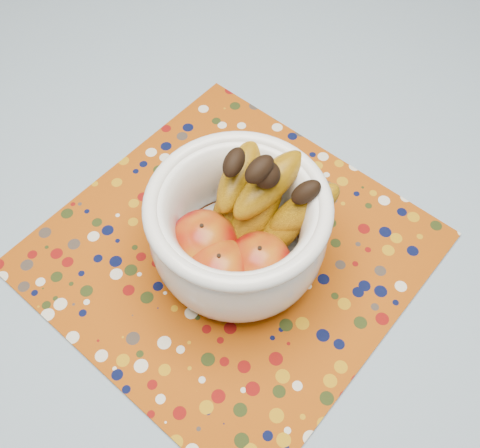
# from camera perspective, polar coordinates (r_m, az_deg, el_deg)

# --- Properties ---
(table) EXTENTS (1.20, 1.20, 0.75)m
(table) POSITION_cam_1_polar(r_m,az_deg,el_deg) (0.90, 2.75, -0.48)
(table) COLOR brown
(table) RESTS_ON ground
(tablecloth) EXTENTS (1.32, 1.32, 0.01)m
(tablecloth) POSITION_cam_1_polar(r_m,az_deg,el_deg) (0.83, 2.98, 2.51)
(tablecloth) COLOR #658CA9
(tablecloth) RESTS_ON table
(placemat) EXTENTS (0.55, 0.55, 0.00)m
(placemat) POSITION_cam_1_polar(r_m,az_deg,el_deg) (0.77, -1.04, -2.69)
(placemat) COLOR #933E08
(placemat) RESTS_ON tablecloth
(fruit_bowl) EXTENTS (0.25, 0.24, 0.19)m
(fruit_bowl) POSITION_cam_1_polar(r_m,az_deg,el_deg) (0.70, 0.52, -0.07)
(fruit_bowl) COLOR white
(fruit_bowl) RESTS_ON placemat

